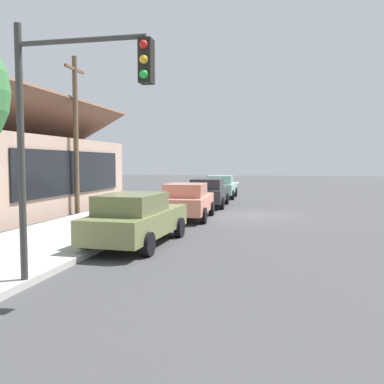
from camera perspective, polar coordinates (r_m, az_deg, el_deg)
ground_plane at (r=20.54m, az=7.85°, el=-3.05°), size 120.00×120.00×0.00m
sidewalk_curb at (r=21.65m, az=-7.11°, el=-2.46°), size 60.00×4.20×0.16m
car_olive at (r=12.97m, az=-7.44°, el=-3.54°), size 4.92×2.13×1.59m
car_coral at (r=18.72m, az=-0.67°, el=-1.19°), size 4.45×2.20×1.59m
car_charcoal at (r=23.98m, az=2.18°, el=-0.04°), size 4.68×2.20×1.59m
car_seafoam at (r=29.78m, az=3.89°, el=0.75°), size 4.51×2.19×1.59m
storefront_building at (r=23.36m, az=-23.14°, el=2.40°), size 13.29×7.31×5.67m
traffic_light_main at (r=8.55m, az=-16.16°, el=10.40°), size 0.37×2.79×5.20m
utility_pole_wooden at (r=21.15m, az=-15.34°, el=7.72°), size 1.80×0.24×7.50m
fire_hydrant_red at (r=22.31m, az=-2.75°, el=-1.17°), size 0.22×0.22×0.71m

